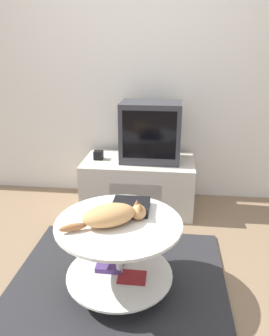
# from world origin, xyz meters

# --- Properties ---
(ground_plane) EXTENTS (12.00, 12.00, 0.00)m
(ground_plane) POSITION_xyz_m (0.00, 0.00, 0.00)
(ground_plane) COLOR #7F664C
(wall_back) EXTENTS (8.00, 0.05, 2.60)m
(wall_back) POSITION_xyz_m (0.00, 1.65, 1.30)
(wall_back) COLOR silver
(wall_back) RESTS_ON ground_plane
(rug) EXTENTS (1.41, 1.57, 0.02)m
(rug) POSITION_xyz_m (0.00, 0.00, 0.01)
(rug) COLOR #28282B
(rug) RESTS_ON ground_plane
(tv_stand) EXTENTS (1.03, 0.58, 0.49)m
(tv_stand) POSITION_xyz_m (0.02, 1.27, 0.24)
(tv_stand) COLOR beige
(tv_stand) RESTS_ON ground_plane
(tv) EXTENTS (0.54, 0.37, 0.54)m
(tv) POSITION_xyz_m (0.12, 1.29, 0.75)
(tv) COLOR #333338
(tv) RESTS_ON tv_stand
(speaker) EXTENTS (0.08, 0.08, 0.08)m
(speaker) POSITION_xyz_m (-0.36, 1.25, 0.53)
(speaker) COLOR black
(speaker) RESTS_ON tv_stand
(coffee_table) EXTENTS (0.76, 0.76, 0.49)m
(coffee_table) POSITION_xyz_m (0.02, 0.08, 0.33)
(coffee_table) COLOR #B2B2B7
(coffee_table) RESTS_ON rug
(dvd_box) EXTENTS (0.23, 0.21, 0.05)m
(dvd_box) POSITION_xyz_m (0.08, 0.23, 0.53)
(dvd_box) COLOR black
(dvd_box) RESTS_ON coffee_table
(cat) EXTENTS (0.47, 0.30, 0.13)m
(cat) POSITION_xyz_m (-0.01, 0.04, 0.57)
(cat) COLOR tan
(cat) RESTS_ON coffee_table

